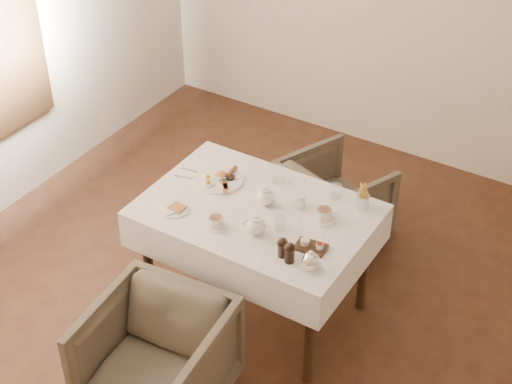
{
  "coord_description": "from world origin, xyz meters",
  "views": [
    {
      "loc": [
        1.64,
        -2.57,
        3.41
      ],
      "look_at": [
        -0.23,
        0.46,
        0.82
      ],
      "focal_mm": 55.0,
      "sensor_mm": 36.0,
      "label": 1
    }
  ],
  "objects_px": {
    "armchair_near": "(157,360)",
    "teapot_centre": "(266,196)",
    "armchair_far": "(334,199)",
    "table": "(257,225)",
    "breakfast_plate": "(219,179)"
  },
  "relations": [
    {
      "from": "table",
      "to": "armchair_near",
      "type": "bearing_deg",
      "value": -94.14
    },
    {
      "from": "armchair_near",
      "to": "breakfast_plate",
      "type": "height_order",
      "value": "breakfast_plate"
    },
    {
      "from": "table",
      "to": "armchair_far",
      "type": "bearing_deg",
      "value": 86.39
    },
    {
      "from": "armchair_near",
      "to": "armchair_far",
      "type": "height_order",
      "value": "armchair_near"
    },
    {
      "from": "table",
      "to": "armchair_far",
      "type": "height_order",
      "value": "table"
    },
    {
      "from": "breakfast_plate",
      "to": "teapot_centre",
      "type": "height_order",
      "value": "teapot_centre"
    },
    {
      "from": "armchair_near",
      "to": "breakfast_plate",
      "type": "distance_m",
      "value": 1.13
    },
    {
      "from": "table",
      "to": "armchair_near",
      "type": "relative_size",
      "value": 1.83
    },
    {
      "from": "armchair_near",
      "to": "teapot_centre",
      "type": "relative_size",
      "value": 4.8
    },
    {
      "from": "armchair_far",
      "to": "armchair_near",
      "type": "bearing_deg",
      "value": 109.04
    },
    {
      "from": "armchair_far",
      "to": "table",
      "type": "bearing_deg",
      "value": 109.31
    },
    {
      "from": "table",
      "to": "breakfast_plate",
      "type": "bearing_deg",
      "value": 159.71
    },
    {
      "from": "breakfast_plate",
      "to": "table",
      "type": "bearing_deg",
      "value": -0.34
    },
    {
      "from": "armchair_near",
      "to": "teapot_centre",
      "type": "bearing_deg",
      "value": 79.38
    },
    {
      "from": "teapot_centre",
      "to": "armchair_near",
      "type": "bearing_deg",
      "value": -79.26
    }
  ]
}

